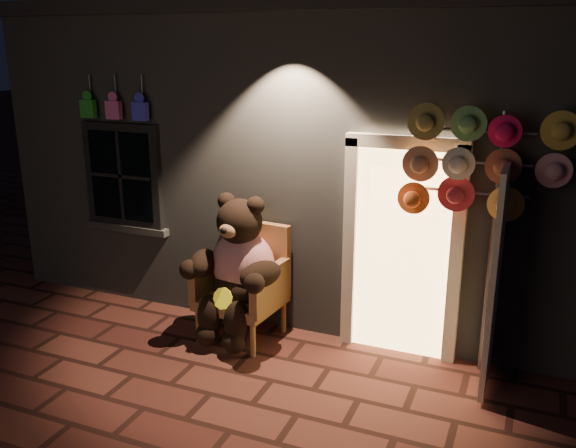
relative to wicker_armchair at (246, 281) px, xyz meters
The scene contains 5 objects.
ground 1.36m from the wicker_armchair, 79.30° to the right, with size 60.00×60.00×0.00m, color #582B21.
shop_building 3.02m from the wicker_armchair, 85.31° to the left, with size 7.30×5.95×3.51m.
wicker_armchair is the anchor object (origin of this frame).
teddy_bear 0.25m from the wicker_armchair, 93.88° to the right, with size 1.10×0.90×1.52m.
hat_rack 2.64m from the wicker_armchair, ahead, with size 1.40×0.22×2.48m.
Camera 1 is at (2.48, -4.15, 3.02)m, focal length 38.00 mm.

